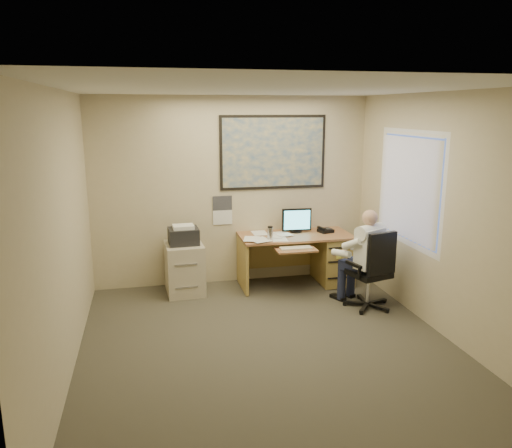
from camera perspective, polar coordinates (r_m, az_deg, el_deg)
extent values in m
cube|color=#3D3A2F|center=(5.52, 1.59, -14.02)|extent=(4.00, 4.50, 0.00)
cube|color=white|center=(4.92, 1.79, 15.22)|extent=(4.00, 4.50, 0.00)
cube|color=beige|center=(7.22, -2.70, 3.74)|extent=(4.00, 0.00, 2.70)
cube|color=beige|center=(3.03, 12.33, -9.82)|extent=(4.00, 0.00, 2.70)
cube|color=beige|center=(4.97, -21.29, -1.38)|extent=(0.00, 4.50, 2.70)
cube|color=beige|center=(5.87, 20.99, 0.73)|extent=(0.00, 4.50, 2.70)
cube|color=#A56E46|center=(7.18, 4.55, -1.35)|extent=(1.60, 0.75, 0.03)
cube|color=tan|center=(7.46, 8.74, -3.89)|extent=(0.45, 0.70, 0.70)
cube|color=tan|center=(7.10, -1.55, -4.63)|extent=(0.04, 0.70, 0.70)
cube|color=tan|center=(7.57, 3.75, -2.81)|extent=(1.55, 0.03, 0.55)
cylinder|color=black|center=(7.33, 4.59, -0.85)|extent=(0.17, 0.17, 0.02)
cube|color=black|center=(7.27, 4.66, 0.50)|extent=(0.43, 0.06, 0.33)
cube|color=#59DCF4|center=(7.24, 4.72, 0.46)|extent=(0.38, 0.03, 0.28)
cube|color=#A56E46|center=(6.74, 4.58, -2.95)|extent=(0.55, 0.30, 0.02)
cube|color=beige|center=(6.74, 4.58, -2.76)|extent=(0.43, 0.14, 0.02)
cube|color=black|center=(7.36, 7.95, -0.75)|extent=(0.23, 0.22, 0.05)
cylinder|color=silver|center=(6.85, 1.63, -1.10)|extent=(0.08, 0.08, 0.18)
cylinder|color=white|center=(7.19, 1.67, -0.79)|extent=(0.07, 0.07, 0.09)
cube|color=white|center=(7.06, 1.06, -1.34)|extent=(0.60, 0.56, 0.02)
cube|color=#1E4C93|center=(7.25, 1.98, 8.18)|extent=(1.56, 0.03, 1.06)
cube|color=white|center=(7.23, -3.85, 1.57)|extent=(0.28, 0.01, 0.42)
cube|color=#BEB299|center=(7.02, -8.16, -5.03)|extent=(0.53, 0.62, 0.70)
cube|color=black|center=(6.89, -8.29, -1.38)|extent=(0.42, 0.37, 0.22)
cube|color=white|center=(6.84, -8.31, -0.32)|extent=(0.29, 0.23, 0.05)
cylinder|color=silver|center=(6.65, 12.68, -7.26)|extent=(0.06, 0.06, 0.39)
cube|color=black|center=(6.58, 12.77, -5.52)|extent=(0.54, 0.54, 0.07)
cube|color=black|center=(6.28, 13.27, -3.40)|extent=(0.41, 0.16, 0.53)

